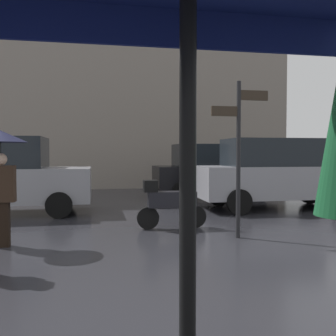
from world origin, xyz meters
name	(u,v)px	position (x,y,z in m)	size (l,w,h in m)	color
pedestrian_with_umbrella	(1,158)	(-1.77, 3.99, 1.48)	(0.88, 0.88, 1.94)	black
parked_scooter	(170,202)	(1.27, 5.01, 0.56)	(1.46, 0.32, 1.23)	black
parked_car_left	(5,176)	(-2.54, 7.57, 0.99)	(4.19, 1.96, 1.98)	gray
parked_car_right	(211,171)	(3.78, 10.32, 0.95)	(4.15, 1.94, 1.88)	black
parked_car_distant	(276,173)	(4.74, 7.22, 1.00)	(4.55, 1.84, 1.97)	gray
street_signpost	(239,143)	(2.35, 3.92, 1.75)	(1.08, 0.08, 2.87)	black
building_block	(102,55)	(0.00, 15.53, 6.20)	(17.27, 2.96, 12.39)	gray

